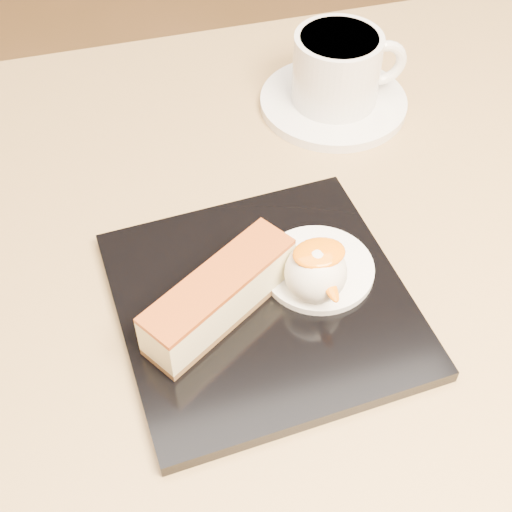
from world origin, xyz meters
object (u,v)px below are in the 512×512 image
object	(u,v)px
dessert_plate	(263,303)
table	(306,389)
ice_cream_scoop	(316,272)
cheesecake	(220,296)
coffee_cup	(339,67)
saucer	(333,102)

from	to	relation	value
dessert_plate	table	bearing A→B (deg)	8.48
ice_cream_scoop	dessert_plate	bearing A→B (deg)	172.87
table	dessert_plate	distance (m)	0.17
cheesecake	coffee_cup	size ratio (longest dim) A/B	1.12
coffee_cup	ice_cream_scoop	bearing A→B (deg)	-109.88
coffee_cup	table	bearing A→B (deg)	-109.56
coffee_cup	cheesecake	bearing A→B (deg)	-123.31
ice_cream_scoop	saucer	bearing A→B (deg)	66.79
cheesecake	ice_cream_scoop	bearing A→B (deg)	-32.40
dessert_plate	coffee_cup	bearing A→B (deg)	58.15
table	ice_cream_scoop	distance (m)	0.19
coffee_cup	saucer	bearing A→B (deg)	180.00
cheesecake	coffee_cup	world-z (taller)	coffee_cup
table	saucer	bearing A→B (deg)	67.13
ice_cream_scoop	saucer	size ratio (longest dim) A/B	0.32
cheesecake	ice_cream_scoop	xyz separation A→B (m)	(0.08, 0.00, 0.00)
table	cheesecake	world-z (taller)	cheesecake
ice_cream_scoop	coffee_cup	bearing A→B (deg)	66.32
ice_cream_scoop	table	bearing A→B (deg)	60.69
table	ice_cream_scoop	bearing A→B (deg)	-119.31
cheesecake	table	bearing A→B (deg)	-24.07
table	coffee_cup	distance (m)	0.32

